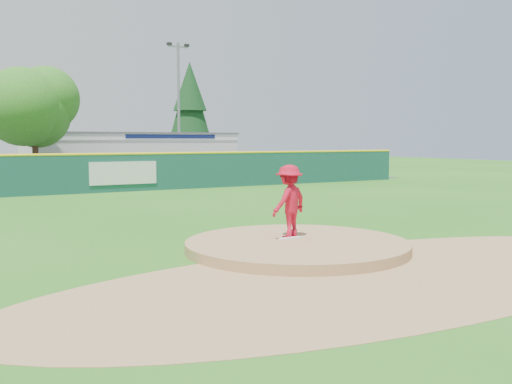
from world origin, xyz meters
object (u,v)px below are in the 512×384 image
pitcher (289,201)px  pool_building_grp (129,154)px  conifer_tree (190,109)px  deciduous_tree (34,110)px  van (153,174)px  light_pole_right (179,103)px

pitcher → pool_building_grp: size_ratio=0.12×
pool_building_grp → conifer_tree: conifer_tree is taller
pitcher → pool_building_grp: bearing=-120.8°
pool_building_grp → conifer_tree: bearing=29.8°
pitcher → deciduous_tree: size_ratio=0.25×
pool_building_grp → van: bearing=-100.5°
van → pool_building_grp: pool_building_grp is taller
pool_building_grp → deciduous_tree: bearing=-138.8°
van → light_pole_right: size_ratio=0.51×
pitcher → deciduous_tree: bearing=-105.3°
van → light_pole_right: bearing=-36.9°
pitcher → conifer_tree: conifer_tree is taller
pitcher → van: bearing=-120.9°
deciduous_tree → light_pole_right: (11.00, 4.00, 0.99)m
van → light_pole_right: (5.01, 7.89, 4.82)m
pitcher → conifer_tree: bearing=-130.2°
pool_building_grp → deciduous_tree: 11.01m
deciduous_tree → conifer_tree: size_ratio=0.77×
deciduous_tree → light_pole_right: light_pole_right is taller
pool_building_grp → light_pole_right: bearing=-44.9°
pitcher → pool_building_grp: (5.89, 31.47, 0.49)m
conifer_tree → pool_building_grp: bearing=-150.2°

